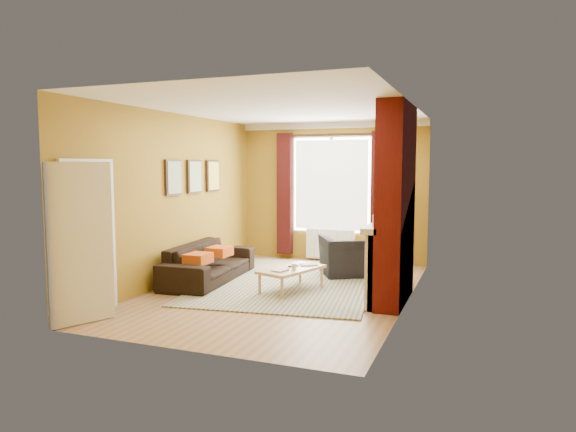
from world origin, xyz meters
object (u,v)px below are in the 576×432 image
(sofa, at_px, (209,262))
(armchair, at_px, (353,256))
(wicker_stool, at_px, (362,255))
(floor_lamp, at_px, (406,207))
(coffee_table, at_px, (292,270))

(sofa, xyz_separation_m, armchair, (2.18, 1.25, 0.04))
(wicker_stool, distance_m, floor_lamp, 1.25)
(wicker_stool, xyz_separation_m, floor_lamp, (0.81, 0.02, 0.95))
(armchair, bearing_deg, floor_lamp, -162.67)
(coffee_table, bearing_deg, floor_lamp, 76.17)
(armchair, distance_m, wicker_stool, 0.81)
(armchair, height_order, floor_lamp, floor_lamp)
(floor_lamp, bearing_deg, coffee_table, -122.28)
(armchair, bearing_deg, wicker_stool, -117.17)
(coffee_table, xyz_separation_m, wicker_stool, (0.60, 2.22, -0.10))
(sofa, bearing_deg, wicker_stool, -51.06)
(coffee_table, height_order, wicker_stool, wicker_stool)
(wicker_stool, bearing_deg, coffee_table, -105.19)
(armchair, bearing_deg, sofa, 1.15)
(armchair, distance_m, floor_lamp, 1.41)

